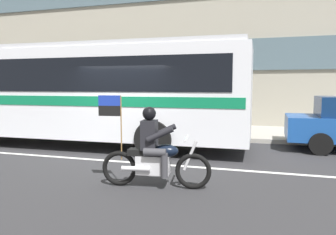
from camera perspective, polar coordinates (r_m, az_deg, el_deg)
ground_plane at (r=9.06m, az=-8.15°, el=-6.87°), size 60.00×60.00×0.00m
sidewalk_curb at (r=13.77m, az=0.76°, el=-2.20°), size 28.00×3.80×0.15m
lane_center_stripe at (r=8.53m, az=-9.85°, el=-7.65°), size 26.60×0.14×0.01m
office_building_facade at (r=16.11m, az=3.09°, el=15.88°), size 28.00×0.89×9.62m
transit_bus at (r=10.92m, az=-15.90°, el=5.06°), size 11.14×2.77×3.22m
motorcycle_with_rider at (r=6.16m, az=-2.48°, el=-6.42°), size 2.18×0.69×1.78m
fire_hydrant at (r=12.27m, az=2.62°, el=-1.08°), size 0.22×0.30×0.75m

